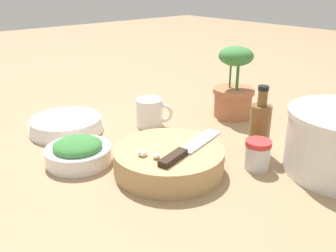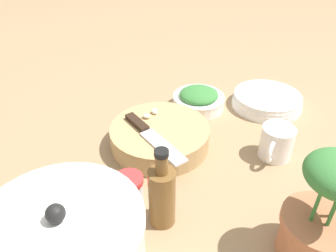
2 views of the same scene
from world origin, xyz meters
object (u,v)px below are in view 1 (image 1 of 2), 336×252
at_px(cutting_board, 169,160).
at_px(chef_knife, 188,149).
at_px(plate_stack, 66,125).
at_px(coffee_mug, 150,113).
at_px(potted_herb, 234,87).
at_px(spice_jar, 257,154).
at_px(garlic_cloves, 148,154).
at_px(herb_bowl, 78,152).
at_px(oil_bottle, 260,128).

bearing_deg(cutting_board, chef_knife, 36.04).
bearing_deg(plate_stack, coffee_mug, 59.16).
relative_size(chef_knife, plate_stack, 1.08).
relative_size(cutting_board, plate_stack, 1.20).
distance_m(chef_knife, potted_herb, 0.40).
distance_m(spice_jar, coffee_mug, 0.36).
xyz_separation_m(plate_stack, potted_herb, (0.23, 0.45, 0.07)).
bearing_deg(cutting_board, potted_herb, 109.61).
bearing_deg(chef_knife, spice_jar, 42.23).
distance_m(cutting_board, garlic_cloves, 0.07).
height_order(chef_knife, herb_bowl, chef_knife).
bearing_deg(potted_herb, plate_stack, -116.70).
distance_m(herb_bowl, spice_jar, 0.41).
bearing_deg(coffee_mug, cutting_board, -30.22).
bearing_deg(chef_knife, plate_stack, 178.20).
bearing_deg(potted_herb, chef_knife, -64.59).
relative_size(cutting_board, coffee_mug, 2.54).
xyz_separation_m(garlic_cloves, oil_bottle, (0.08, 0.28, 0.01)).
bearing_deg(coffee_mug, plate_stack, -120.84).
xyz_separation_m(plate_stack, oil_bottle, (0.44, 0.29, 0.05)).
xyz_separation_m(coffee_mug, plate_stack, (-0.12, -0.20, -0.02)).
xyz_separation_m(cutting_board, coffee_mug, (-0.24, 0.14, 0.01)).
relative_size(cutting_board, herb_bowl, 1.59).
relative_size(chef_knife, coffee_mug, 2.30).
relative_size(spice_jar, oil_bottle, 0.40).
bearing_deg(plate_stack, cutting_board, 9.93).
distance_m(oil_bottle, potted_herb, 0.27).
bearing_deg(potted_herb, cutting_board, -70.39).
bearing_deg(potted_herb, herb_bowl, -93.57).
distance_m(herb_bowl, coffee_mug, 0.28).
distance_m(plate_stack, potted_herb, 0.51).
height_order(cutting_board, spice_jar, spice_jar).
bearing_deg(garlic_cloves, oil_bottle, 75.01).
distance_m(garlic_cloves, coffee_mug, 0.31).
relative_size(garlic_cloves, herb_bowl, 0.33).
distance_m(cutting_board, chef_knife, 0.05).
relative_size(herb_bowl, oil_bottle, 0.90).
bearing_deg(cutting_board, oil_bottle, 71.06).
xyz_separation_m(oil_bottle, potted_herb, (-0.21, 0.16, 0.02)).
bearing_deg(chef_knife, garlic_cloves, -125.79).
bearing_deg(coffee_mug, oil_bottle, 14.71).
height_order(herb_bowl, oil_bottle, oil_bottle).
xyz_separation_m(chef_knife, garlic_cloves, (-0.03, -0.08, 0.00)).
relative_size(cutting_board, garlic_cloves, 4.86).
height_order(coffee_mug, potted_herb, potted_herb).
bearing_deg(spice_jar, garlic_cloves, -119.11).
bearing_deg(cutting_board, herb_bowl, -142.21).
bearing_deg(oil_bottle, chef_knife, -102.14).
relative_size(cutting_board, potted_herb, 1.13).
relative_size(garlic_cloves, spice_jar, 0.74).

